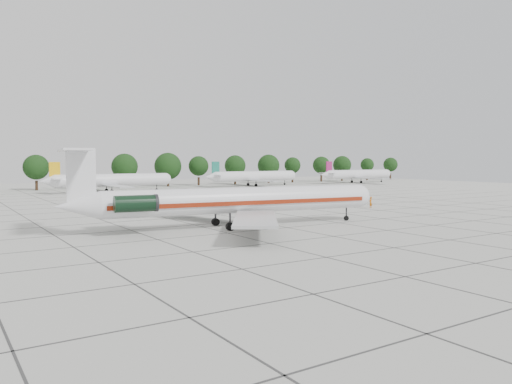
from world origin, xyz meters
TOP-DOWN VIEW (x-y plane):
  - ground at (0.00, 0.00)m, footprint 260.00×260.00m
  - apron_joints at (0.00, 15.00)m, footprint 170.00×170.00m
  - main_airliner at (-5.95, -4.31)m, footprint 38.43×30.03m
  - ground_crew at (25.89, 3.83)m, footprint 0.76×0.60m
  - bg_airliner_c at (2.46, 66.64)m, footprint 28.24×27.20m
  - bg_airliner_d at (47.30, 72.09)m, footprint 28.24×27.20m
  - bg_airliner_e at (88.32, 69.75)m, footprint 28.24×27.20m
  - tree_line at (-11.68, 85.00)m, footprint 249.86×8.44m

SIDE VIEW (x-z plane):
  - ground at x=0.00m, z-range 0.00..0.00m
  - apron_joints at x=0.00m, z-range 0.00..0.02m
  - ground_crew at x=25.89m, z-range 0.00..1.84m
  - bg_airliner_c at x=2.46m, z-range -0.79..6.61m
  - bg_airliner_d at x=47.30m, z-range -0.79..6.61m
  - bg_airliner_e at x=88.32m, z-range -0.79..6.61m
  - main_airliner at x=-5.95m, z-range -1.33..7.72m
  - tree_line at x=-11.68m, z-range 0.87..11.09m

